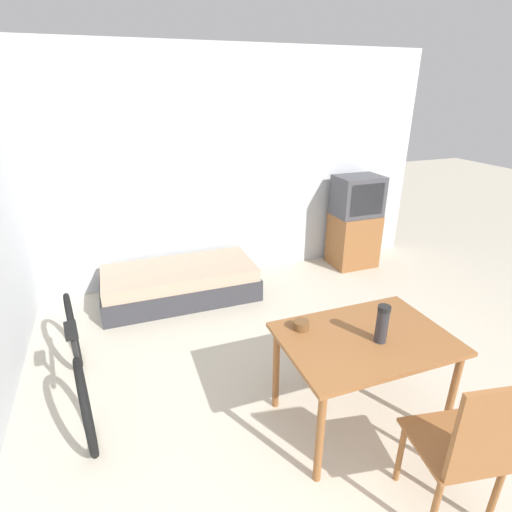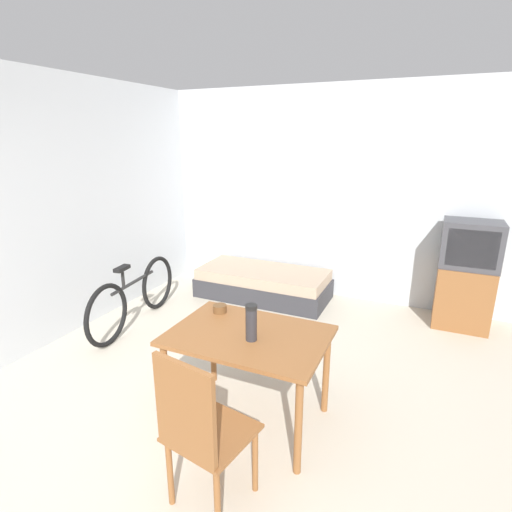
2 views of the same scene
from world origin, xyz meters
name	(u,v)px [view 1 (image 1 of 2)]	position (x,y,z in m)	size (l,w,h in m)	color
wall_back	(220,169)	(0.00, 3.95, 1.35)	(5.36, 0.06, 2.70)	silver
daybed	(180,283)	(-0.66, 3.45, 0.19)	(1.72, 0.79, 0.39)	#333338
tv	(355,222)	(1.72, 3.61, 0.60)	(0.59, 0.47, 1.21)	brown
dining_table	(364,348)	(0.21, 1.18, 0.63)	(1.12, 0.78, 0.72)	brown
wooden_chair	(469,445)	(0.30, 0.37, 0.56)	(0.50, 0.50, 1.01)	brown
bicycle	(78,362)	(-1.66, 2.11, 0.34)	(0.25, 1.64, 0.75)	black
thermos_flask	(382,322)	(0.27, 1.11, 0.86)	(0.08, 0.08, 0.26)	#2D2D33
mate_bowl	(301,325)	(-0.16, 1.42, 0.75)	(0.11, 0.11, 0.06)	brown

